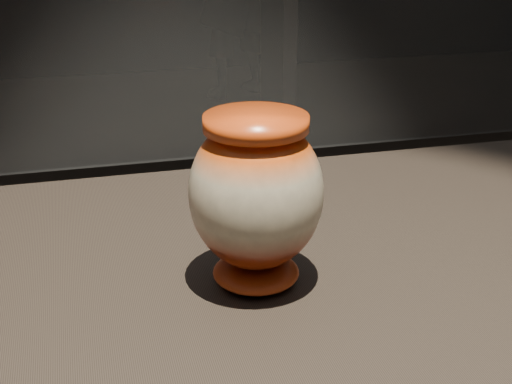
# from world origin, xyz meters

# --- Properties ---
(main_vase) EXTENTS (0.18, 0.18, 0.19)m
(main_vase) POSITION_xyz_m (0.03, 0.03, 1.01)
(main_vase) COLOR maroon
(main_vase) RESTS_ON display_plinth
(back_shelf) EXTENTS (2.00, 0.60, 0.90)m
(back_shelf) POSITION_xyz_m (0.20, 3.45, 0.64)
(back_shelf) COLOR black
(back_shelf) RESTS_ON ground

